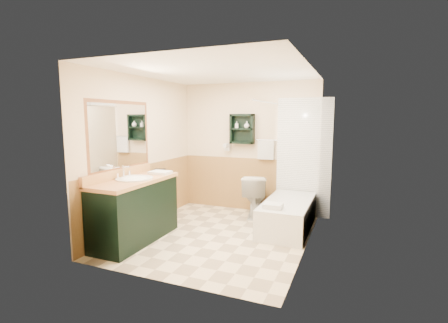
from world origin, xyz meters
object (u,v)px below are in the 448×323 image
at_px(hair_dryer, 228,147).
at_px(soap_bottle_b, 247,125).
at_px(wall_shelf, 242,129).
at_px(vanity_book, 153,163).
at_px(vanity, 135,210).
at_px(bathtub, 288,215).
at_px(toilet, 255,195).
at_px(soap_bottle_a, 237,126).

relative_size(hair_dryer, soap_bottle_b, 1.90).
xyz_separation_m(wall_shelf, hair_dryer, (-0.30, 0.02, -0.35)).
height_order(wall_shelf, vanity_book, wall_shelf).
relative_size(hair_dryer, vanity, 0.17).
xyz_separation_m(hair_dryer, bathtub, (1.33, -0.74, -0.97)).
bearing_deg(vanity_book, bathtub, -0.36).
xyz_separation_m(vanity, toilet, (1.23, 1.80, -0.08)).
relative_size(vanity, soap_bottle_a, 11.33).
distance_m(vanity, soap_bottle_a, 2.46).
bearing_deg(wall_shelf, bathtub, -34.90).
relative_size(bathtub, toilet, 1.98).
height_order(vanity, bathtub, vanity).
height_order(vanity, soap_bottle_b, soap_bottle_b).
bearing_deg(bathtub, soap_bottle_b, 142.68).
bearing_deg(wall_shelf, vanity_book, -128.52).
xyz_separation_m(wall_shelf, toilet, (0.33, -0.23, -1.18)).
height_order(hair_dryer, soap_bottle_a, soap_bottle_a).
height_order(wall_shelf, soap_bottle_a, wall_shelf).
height_order(toilet, vanity_book, vanity_book).
distance_m(wall_shelf, vanity_book, 1.78).
bearing_deg(toilet, hair_dryer, -34.82).
xyz_separation_m(vanity, vanity_book, (-0.17, 0.70, 0.57)).
bearing_deg(hair_dryer, soap_bottle_b, -4.36).
distance_m(hair_dryer, soap_bottle_b, 0.57).
bearing_deg(hair_dryer, bathtub, -29.19).
distance_m(vanity_book, soap_bottle_a, 1.73).
height_order(wall_shelf, hair_dryer, wall_shelf).
bearing_deg(vanity_book, wall_shelf, 34.64).
bearing_deg(vanity, soap_bottle_a, 68.71).
bearing_deg(vanity, wall_shelf, 66.24).
bearing_deg(hair_dryer, wall_shelf, -4.76).
xyz_separation_m(bathtub, soap_bottle_a, (-1.13, 0.71, 1.36)).
bearing_deg(hair_dryer, toilet, -22.14).
xyz_separation_m(bathtub, toilet, (-0.69, 0.48, 0.14)).
bearing_deg(toilet, bathtub, 132.46).
bearing_deg(vanity_book, vanity, -93.61).
relative_size(toilet, vanity_book, 3.07).
relative_size(vanity, bathtub, 0.95).
relative_size(bathtub, vanity_book, 6.07).
xyz_separation_m(soap_bottle_a, soap_bottle_b, (0.20, 0.00, 0.02)).
height_order(bathtub, soap_bottle_a, soap_bottle_a).
relative_size(soap_bottle_a, soap_bottle_b, 0.99).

